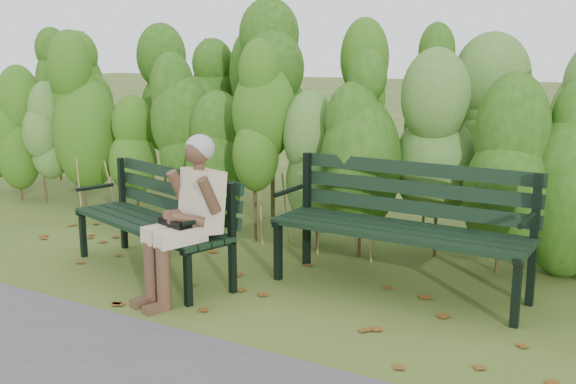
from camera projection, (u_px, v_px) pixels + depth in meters
The scene contains 6 objects.
ground at pixel (266, 292), 5.35m from camera, with size 80.00×80.00×0.00m, color #3B4E19.
hedge_band at pixel (364, 115), 6.67m from camera, with size 11.04×1.67×2.42m.
leaf_litter at pixel (271, 300), 5.16m from camera, with size 5.78×2.19×0.01m.
bench_left at pixel (160, 213), 5.76m from camera, with size 1.86×1.07×0.89m.
bench_right at pixel (404, 216), 5.33m from camera, with size 2.03×0.70×1.01m.
seated_woman at pixel (188, 207), 5.11m from camera, with size 0.54×0.77×1.26m.
Camera 1 is at (2.68, -4.31, 1.88)m, focal length 42.00 mm.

